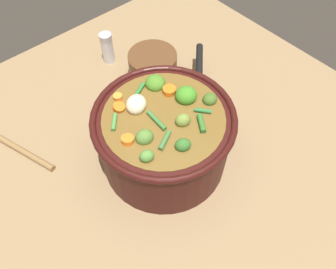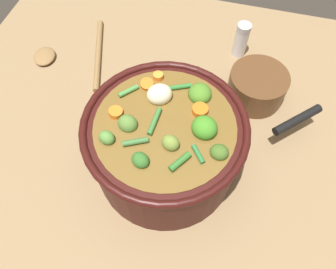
% 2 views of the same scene
% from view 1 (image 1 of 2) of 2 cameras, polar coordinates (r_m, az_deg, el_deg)
% --- Properties ---
extents(ground_plane, '(1.10, 1.10, 0.00)m').
position_cam_1_polar(ground_plane, '(0.76, -0.64, -4.09)').
color(ground_plane, '#8C704C').
extents(cooking_pot, '(0.29, 0.29, 0.18)m').
position_cam_1_polar(cooking_pot, '(0.69, -0.71, -0.50)').
color(cooking_pot, '#38110F').
rests_on(cooking_pot, ground_plane).
extents(salt_shaker, '(0.03, 0.03, 0.09)m').
position_cam_1_polar(salt_shaker, '(0.96, -10.42, 14.48)').
color(salt_shaker, silver).
rests_on(salt_shaker, ground_plane).
extents(small_saucepan, '(0.20, 0.20, 0.07)m').
position_cam_1_polar(small_saucepan, '(0.91, -2.39, 11.82)').
color(small_saucepan, brown).
rests_on(small_saucepan, ground_plane).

